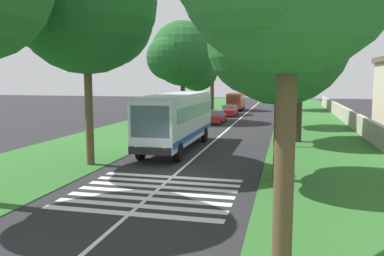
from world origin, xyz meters
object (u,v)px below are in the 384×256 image
at_px(roadside_tree_right_2, 278,42).
at_px(utility_pole, 289,83).
at_px(roadside_tree_left_2, 87,8).
at_px(roadside_tree_right_4, 292,64).
at_px(trailing_car_0, 216,117).
at_px(roadside_tree_right_0, 297,45).
at_px(roadside_tree_left_3, 197,71).
at_px(trailing_car_1, 230,111).
at_px(trailing_minibus_0, 236,100).
at_px(coach_bus, 177,118).
at_px(roadside_tree_left_4, 211,57).
at_px(roadside_tree_left_1, 181,55).
at_px(roadside_tree_right_3, 291,65).

distance_m(roadside_tree_right_2, utility_pole, 9.70).
height_order(roadside_tree_left_2, roadside_tree_right_4, roadside_tree_left_2).
distance_m(trailing_car_0, roadside_tree_right_0, 15.21).
relative_size(roadside_tree_left_3, roadside_tree_right_2, 0.89).
bearing_deg(trailing_car_1, trailing_minibus_0, 2.12).
xyz_separation_m(roadside_tree_left_3, roadside_tree_right_0, (-21.35, -12.36, 1.45)).
height_order(coach_bus, trailing_car_1, coach_bus).
bearing_deg(roadside_tree_left_3, roadside_tree_left_4, -6.09).
distance_m(roadside_tree_left_4, utility_pole, 32.65).
height_order(trailing_car_1, trailing_minibus_0, trailing_minibus_0).
bearing_deg(roadside_tree_left_1, roadside_tree_left_3, 2.53).
distance_m(trailing_minibus_0, roadside_tree_right_2, 41.34).
relative_size(roadside_tree_left_1, roadside_tree_right_4, 1.07).
xyz_separation_m(trailing_minibus_0, roadside_tree_left_1, (-16.99, 3.97, 5.69)).
relative_size(trailing_minibus_0, roadside_tree_left_1, 0.55).
xyz_separation_m(coach_bus, roadside_tree_right_2, (-6.89, -6.63, 4.26)).
bearing_deg(trailing_car_1, roadside_tree_right_3, -144.49).
bearing_deg(roadside_tree_left_2, utility_pole, -52.78).
bearing_deg(trailing_car_1, roadside_tree_right_2, -168.25).
xyz_separation_m(trailing_car_0, roadside_tree_left_4, (16.95, 3.66, 7.19)).
bearing_deg(roadside_tree_left_4, trailing_minibus_0, -82.37).
bearing_deg(utility_pole, roadside_tree_right_4, -0.99).
height_order(roadside_tree_left_4, roadside_tree_right_2, roadside_tree_left_4).
bearing_deg(roadside_tree_right_3, roadside_tree_right_4, -1.02).
height_order(roadside_tree_right_0, roadside_tree_right_2, roadside_tree_right_0).
bearing_deg(roadside_tree_right_3, trailing_car_0, 75.35).
distance_m(roadside_tree_left_2, roadside_tree_right_4, 42.80).
xyz_separation_m(coach_bus, trailing_minibus_0, (33.59, 0.21, -0.60)).
bearing_deg(roadside_tree_left_4, roadside_tree_right_2, -165.27).
distance_m(trailing_minibus_0, roadside_tree_left_4, 7.32).
bearing_deg(utility_pole, roadside_tree_right_2, 176.39).
xyz_separation_m(roadside_tree_left_3, roadside_tree_right_2, (-33.19, -11.24, 0.71)).
bearing_deg(roadside_tree_left_1, coach_bus, -165.86).
relative_size(trailing_minibus_0, utility_pole, 0.70).
bearing_deg(roadside_tree_right_0, roadside_tree_right_3, 2.11).
distance_m(roadside_tree_left_1, utility_pole, 18.28).
bearing_deg(trailing_minibus_0, roadside_tree_right_0, -164.46).
relative_size(trailing_car_0, roadside_tree_left_3, 0.50).
relative_size(trailing_minibus_0, roadside_tree_right_3, 0.68).
bearing_deg(roadside_tree_left_2, roadside_tree_right_4, -15.27).
distance_m(trailing_car_0, trailing_minibus_0, 17.46).
height_order(trailing_minibus_0, roadside_tree_left_1, roadside_tree_left_1).
bearing_deg(roadside_tree_right_4, roadside_tree_right_3, 178.98).
bearing_deg(roadside_tree_right_3, roadside_tree_right_0, -177.89).
xyz_separation_m(roadside_tree_left_2, roadside_tree_right_2, (-1.36, -10.09, -2.11)).
bearing_deg(trailing_minibus_0, trailing_car_1, -177.88).
relative_size(trailing_car_1, roadside_tree_left_3, 0.50).
relative_size(roadside_tree_left_1, roadside_tree_right_0, 1.01).
bearing_deg(trailing_car_0, roadside_tree_right_4, -22.30).
bearing_deg(roadside_tree_right_4, utility_pole, 179.01).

